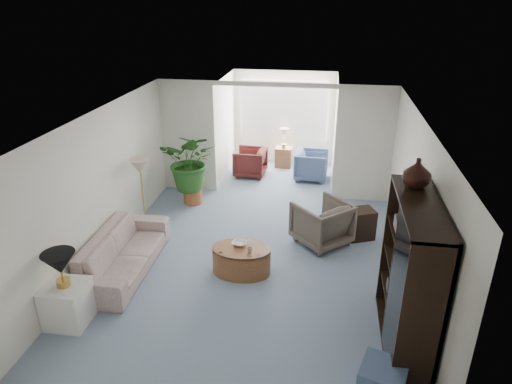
% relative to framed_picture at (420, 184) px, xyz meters
% --- Properties ---
extents(floor, '(6.00, 6.00, 0.00)m').
position_rel_framed_picture_xyz_m(floor, '(-2.46, 0.10, -1.70)').
color(floor, '#7D8AA5').
rests_on(floor, ground).
extents(sunroom_floor, '(2.60, 2.60, 0.00)m').
position_rel_framed_picture_xyz_m(sunroom_floor, '(-2.46, 4.20, -1.70)').
color(sunroom_floor, '#7D8AA5').
rests_on(sunroom_floor, ground).
extents(back_pier_left, '(1.20, 0.12, 2.50)m').
position_rel_framed_picture_xyz_m(back_pier_left, '(-4.36, 3.10, -0.45)').
color(back_pier_left, white).
rests_on(back_pier_left, ground).
extents(back_pier_right, '(1.20, 0.12, 2.50)m').
position_rel_framed_picture_xyz_m(back_pier_right, '(-0.56, 3.10, -0.45)').
color(back_pier_right, white).
rests_on(back_pier_right, ground).
extents(back_header, '(2.60, 0.12, 0.10)m').
position_rel_framed_picture_xyz_m(back_header, '(-2.46, 3.10, 0.75)').
color(back_header, white).
rests_on(back_header, back_pier_left).
extents(window_pane, '(2.20, 0.02, 1.50)m').
position_rel_framed_picture_xyz_m(window_pane, '(-2.46, 5.28, -0.30)').
color(window_pane, white).
extents(window_blinds, '(2.20, 0.02, 1.50)m').
position_rel_framed_picture_xyz_m(window_blinds, '(-2.46, 5.25, -0.30)').
color(window_blinds, white).
extents(framed_picture, '(0.04, 0.50, 0.40)m').
position_rel_framed_picture_xyz_m(framed_picture, '(0.00, 0.00, 0.00)').
color(framed_picture, '#ACA28A').
extents(sofa, '(0.92, 2.24, 0.65)m').
position_rel_framed_picture_xyz_m(sofa, '(-4.49, -0.29, -1.38)').
color(sofa, beige).
rests_on(sofa, ground).
extents(end_table, '(0.56, 0.56, 0.60)m').
position_rel_framed_picture_xyz_m(end_table, '(-4.69, -1.64, -1.40)').
color(end_table, white).
rests_on(end_table, ground).
extents(table_lamp, '(0.44, 0.44, 0.30)m').
position_rel_framed_picture_xyz_m(table_lamp, '(-4.69, -1.64, -0.75)').
color(table_lamp, black).
rests_on(table_lamp, end_table).
extents(floor_lamp, '(0.36, 0.36, 0.28)m').
position_rel_framed_picture_xyz_m(floor_lamp, '(-4.69, 1.16, -0.45)').
color(floor_lamp, beige).
rests_on(floor_lamp, ground).
extents(coffee_table, '(1.14, 1.14, 0.45)m').
position_rel_framed_picture_xyz_m(coffee_table, '(-2.57, -0.07, -1.47)').
color(coffee_table, '#965D36').
rests_on(coffee_table, ground).
extents(coffee_bowl, '(0.28, 0.28, 0.06)m').
position_rel_framed_picture_xyz_m(coffee_bowl, '(-2.62, 0.03, -1.22)').
color(coffee_bowl, white).
rests_on(coffee_bowl, coffee_table).
extents(coffee_cup, '(0.11, 0.11, 0.08)m').
position_rel_framed_picture_xyz_m(coffee_cup, '(-2.42, -0.17, -1.21)').
color(coffee_cup, '#B7B3A0').
rests_on(coffee_cup, coffee_table).
extents(wingback_chair, '(1.22, 1.22, 0.80)m').
position_rel_framed_picture_xyz_m(wingback_chair, '(-1.33, 1.10, -1.30)').
color(wingback_chair, '#5C5348').
rests_on(wingback_chair, ground).
extents(side_table_dark, '(0.58, 0.53, 0.57)m').
position_rel_framed_picture_xyz_m(side_table_dark, '(-0.63, 1.40, -1.42)').
color(side_table_dark, black).
rests_on(side_table_dark, ground).
extents(entertainment_cabinet, '(0.48, 1.79, 1.99)m').
position_rel_framed_picture_xyz_m(entertainment_cabinet, '(-0.23, -1.32, -0.71)').
color(entertainment_cabinet, black).
rests_on(entertainment_cabinet, ground).
extents(cabinet_urn, '(0.35, 0.35, 0.37)m').
position_rel_framed_picture_xyz_m(cabinet_urn, '(-0.23, -0.82, 0.47)').
color(cabinet_urn, black).
rests_on(cabinet_urn, entertainment_cabinet).
extents(ottoman, '(0.61, 0.61, 0.39)m').
position_rel_framed_picture_xyz_m(ottoman, '(-0.55, -2.23, -1.50)').
color(ottoman, slate).
rests_on(ottoman, ground).
extents(plant_pot, '(0.40, 0.40, 0.32)m').
position_rel_framed_picture_xyz_m(plant_pot, '(-4.11, 2.39, -1.54)').
color(plant_pot, '#A1582E').
rests_on(plant_pot, ground).
extents(house_plant, '(1.15, 1.00, 1.28)m').
position_rel_framed_picture_xyz_m(house_plant, '(-4.11, 2.39, -0.74)').
color(house_plant, '#275A1F').
rests_on(house_plant, plant_pot).
extents(sunroom_chair_blue, '(0.81, 0.79, 0.71)m').
position_rel_framed_picture_xyz_m(sunroom_chair_blue, '(-1.66, 4.16, -1.35)').
color(sunroom_chair_blue, slate).
rests_on(sunroom_chair_blue, ground).
extents(sunroom_chair_maroon, '(0.79, 0.77, 0.68)m').
position_rel_framed_picture_xyz_m(sunroom_chair_maroon, '(-3.16, 4.16, -1.36)').
color(sunroom_chair_maroon, maroon).
rests_on(sunroom_chair_maroon, ground).
extents(sunroom_table, '(0.44, 0.35, 0.51)m').
position_rel_framed_picture_xyz_m(sunroom_table, '(-2.41, 4.91, -1.44)').
color(sunroom_table, '#965D36').
rests_on(sunroom_table, ground).
extents(shelf_clutter, '(0.30, 1.09, 1.06)m').
position_rel_framed_picture_xyz_m(shelf_clutter, '(-0.28, -1.33, -0.72)').
color(shelf_clutter, black).
rests_on(shelf_clutter, entertainment_cabinet).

